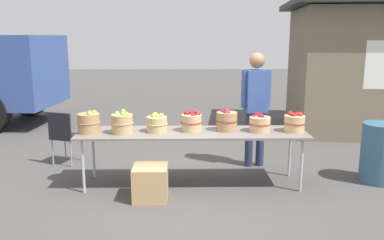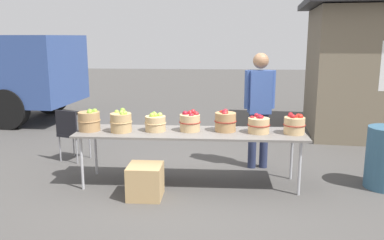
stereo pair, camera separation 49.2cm
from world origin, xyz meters
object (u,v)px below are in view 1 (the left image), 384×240
Objects in this scene: apple_basket_green_2 at (157,124)px; vendor_adult at (256,101)px; apple_basket_green_1 at (122,123)px; trash_barrel at (380,153)px; apple_basket_green_0 at (89,122)px; apple_basket_red_3 at (294,122)px; produce_crate at (150,183)px; market_table at (192,134)px; apple_basket_red_2 at (260,123)px; folding_chair at (64,133)px; apple_basket_red_1 at (227,120)px; apple_basket_red_0 at (192,122)px.

apple_basket_green_2 is 1.68m from vendor_adult.
apple_basket_green_1 reaches higher than trash_barrel.
apple_basket_green_0 is at bearing 175.51° from apple_basket_green_1.
apple_basket_red_3 is 1.34m from trash_barrel.
apple_basket_green_0 is at bearing 11.56° from vendor_adult.
apple_basket_green_0 is 0.73× the size of produce_crate.
market_table is at bearing -1.73° from apple_basket_green_2.
apple_basket_red_3 is (0.47, -0.02, 0.01)m from apple_basket_red_2.
apple_basket_green_0 is 1.00× the size of apple_basket_green_1.
apple_basket_red_3 reaches higher than folding_chair.
apple_basket_red_1 reaches higher than folding_chair.
apple_basket_red_1 is at bearing 179.60° from trash_barrel.
apple_basket_red_0 is 2.69m from trash_barrel.
vendor_adult is 4.16× the size of produce_crate.
apple_basket_green_2 is 0.47m from apple_basket_red_0.
produce_crate is at bearing -136.26° from market_table.
apple_basket_red_1 is 1.06× the size of apple_basket_red_3.
apple_basket_green_1 is at bearing 156.34° from folding_chair.
apple_basket_red_2 is 0.36× the size of trash_barrel.
vendor_adult is at bearing 115.86° from apple_basket_red_3.
apple_basket_red_2 is at bearing -178.74° from folding_chair.
market_table is 2.66m from trash_barrel.
apple_basket_green_2 is at bearing -179.29° from trash_barrel.
apple_basket_red_1 reaches higher than apple_basket_green_0.
trash_barrel is (1.25, 0.07, -0.46)m from apple_basket_red_3.
apple_basket_green_2 reaches higher than trash_barrel.
apple_basket_red_2 is 1.03× the size of apple_basket_red_3.
market_table is 0.51m from apple_basket_red_1.
apple_basket_green_1 is at bearing -177.78° from apple_basket_red_2.
apple_basket_red_0 is at bearing 4.05° from apple_basket_green_2.
apple_basket_green_2 is at bearing 2.70° from apple_basket_green_0.
vendor_adult reaches higher than apple_basket_green_0.
produce_crate is (-1.46, -0.52, -0.65)m from apple_basket_red_2.
trash_barrel is at bearing 2.98° from apple_basket_red_3.
folding_chair is at bearing 137.79° from apple_basket_green_1.
apple_basket_red_2 is at bearing 76.88° from vendor_adult.
apple_basket_green_1 is 0.90m from produce_crate.
apple_basket_green_0 reaches higher than apple_basket_red_0.
apple_basket_red_3 is 0.17× the size of vendor_adult.
apple_basket_green_0 is 1.86m from apple_basket_red_1.
vendor_adult reaches higher than trash_barrel.
market_table is 2.24m from folding_chair.
apple_basket_green_1 is at bearing -170.26° from apple_basket_green_2.
apple_basket_red_2 is at bearing 0.91° from apple_basket_green_0.
apple_basket_red_3 is at bearing 0.33° from apple_basket_green_0.
apple_basket_green_1 reaches higher than apple_basket_red_0.
apple_basket_green_0 reaches higher than trash_barrel.
apple_basket_green_1 reaches higher than market_table.
apple_basket_green_2 is (0.46, 0.08, -0.03)m from apple_basket_green_1.
vendor_adult is (2.39, 0.82, 0.16)m from apple_basket_green_0.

